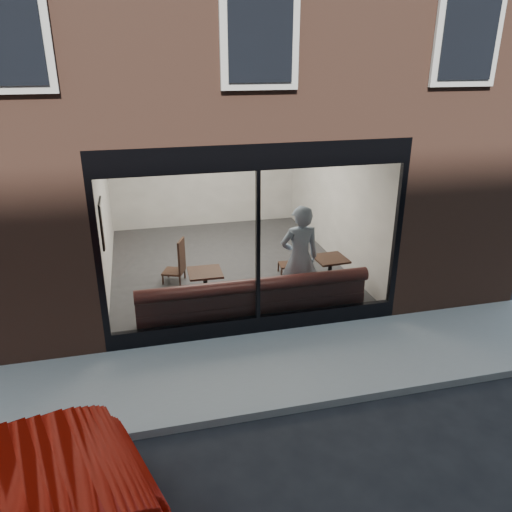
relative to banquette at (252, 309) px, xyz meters
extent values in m
plane|color=black|center=(0.00, -2.45, -0.23)|extent=(120.00, 120.00, 0.00)
cube|color=gray|center=(0.00, -1.45, -0.22)|extent=(40.00, 2.00, 0.01)
cube|color=gray|center=(0.00, -2.50, -0.17)|extent=(40.00, 0.10, 0.12)
cube|color=brown|center=(-3.75, 5.55, 1.38)|extent=(2.50, 12.00, 3.20)
cube|color=brown|center=(3.75, 5.55, 1.38)|extent=(2.50, 12.00, 3.20)
cube|color=brown|center=(0.00, 8.55, 1.38)|extent=(5.00, 6.00, 3.20)
plane|color=#2D2D30|center=(0.00, 2.55, -0.21)|extent=(6.00, 6.00, 0.00)
plane|color=white|center=(0.00, 2.55, 2.97)|extent=(6.00, 6.00, 0.00)
plane|color=beige|center=(0.00, 5.54, 1.37)|extent=(5.00, 0.00, 5.00)
plane|color=beige|center=(-2.49, 2.55, 1.37)|extent=(0.00, 6.00, 6.00)
plane|color=beige|center=(2.49, 2.55, 1.37)|extent=(0.00, 6.00, 6.00)
cube|color=black|center=(0.00, -0.40, -0.08)|extent=(5.00, 0.10, 0.30)
cube|color=black|center=(0.00, -0.40, 2.77)|extent=(5.00, 0.10, 0.40)
cube|color=black|center=(0.00, -0.40, 1.32)|extent=(0.06, 0.10, 2.50)
plane|color=white|center=(0.00, -0.43, 1.33)|extent=(4.80, 0.00, 4.80)
cube|color=#351314|center=(0.00, 0.00, 0.00)|extent=(4.00, 0.55, 0.45)
imported|color=#8A9EB4|center=(0.95, 0.31, 0.76)|extent=(0.72, 0.48, 1.98)
cube|color=black|center=(-0.73, 0.64, 0.52)|extent=(0.61, 0.61, 0.04)
cube|color=black|center=(1.73, 0.70, 0.52)|extent=(0.63, 0.63, 0.04)
cube|color=black|center=(-1.21, 1.96, 0.01)|extent=(0.53, 0.53, 0.04)
cube|color=black|center=(1.20, 1.73, 0.01)|extent=(0.41, 0.41, 0.04)
cube|color=white|center=(-2.45, 1.52, 1.31)|extent=(0.02, 0.60, 0.81)
camera|label=1|loc=(-1.80, -7.60, 4.20)|focal=35.00mm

